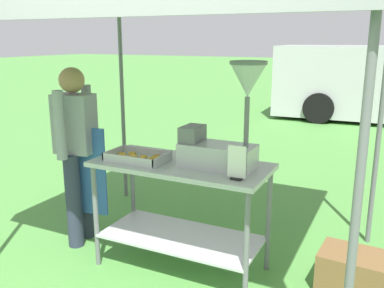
{
  "coord_description": "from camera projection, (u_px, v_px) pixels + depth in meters",
  "views": [
    {
      "loc": [
        1.29,
        -1.61,
        1.84
      ],
      "look_at": [
        -0.18,
        1.41,
        1.01
      ],
      "focal_mm": 39.62,
      "sensor_mm": 36.0,
      "label": 1
    }
  ],
  "objects": [
    {
      "name": "ground_plane",
      "position": [
        313.0,
        144.0,
        7.63
      ],
      "size": [
        70.0,
        70.0,
        0.0
      ],
      "primitive_type": "plane",
      "color": "#519342"
    },
    {
      "name": "donut_cart",
      "position": [
        181.0,
        192.0,
        3.37
      ],
      "size": [
        1.39,
        0.64,
        0.9
      ],
      "color": "#B7B7BC",
      "rests_on": "ground"
    },
    {
      "name": "donut_tray",
      "position": [
        137.0,
        158.0,
        3.37
      ],
      "size": [
        0.47,
        0.3,
        0.07
      ],
      "color": "#B7B7BC",
      "rests_on": "donut_cart"
    },
    {
      "name": "donut_fryer",
      "position": [
        225.0,
        130.0,
        3.1
      ],
      "size": [
        0.63,
        0.28,
        0.8
      ],
      "color": "#B7B7BC",
      "rests_on": "donut_cart"
    },
    {
      "name": "menu_sign",
      "position": [
        237.0,
        165.0,
        2.89
      ],
      "size": [
        0.13,
        0.05,
        0.24
      ],
      "color": "black",
      "rests_on": "donut_cart"
    },
    {
      "name": "vendor",
      "position": [
        77.0,
        147.0,
        3.77
      ],
      "size": [
        0.46,
        0.54,
        1.61
      ],
      "color": "#2D3347",
      "rests_on": "ground"
    },
    {
      "name": "supply_crate",
      "position": [
        352.0,
        272.0,
        3.17
      ],
      "size": [
        0.5,
        0.4,
        0.3
      ],
      "color": "brown",
      "rests_on": "ground"
    }
  ]
}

